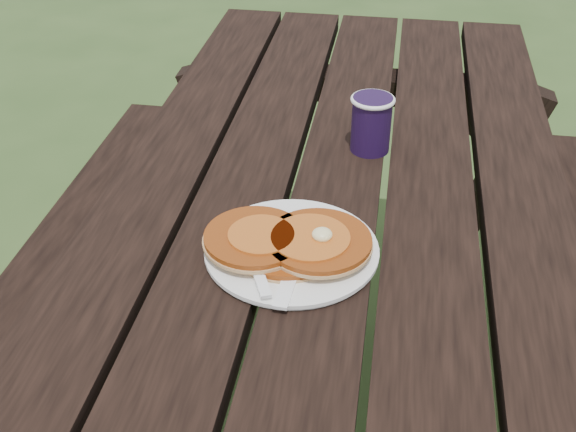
# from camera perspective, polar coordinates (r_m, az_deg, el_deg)

# --- Properties ---
(picnic_table) EXTENTS (1.36, 1.80, 0.75)m
(picnic_table) POSITION_cam_1_polar(r_m,az_deg,el_deg) (1.38, 2.94, -12.87)
(picnic_table) COLOR black
(picnic_table) RESTS_ON ground
(plate) EXTENTS (0.29, 0.29, 0.01)m
(plate) POSITION_cam_1_polar(r_m,az_deg,el_deg) (1.03, 0.29, -2.77)
(plate) COLOR white
(plate) RESTS_ON picnic_table
(pancake_stack) EXTENTS (0.24, 0.15, 0.04)m
(pancake_stack) POSITION_cam_1_polar(r_m,az_deg,el_deg) (1.02, 0.05, -2.04)
(pancake_stack) COLOR #913E10
(pancake_stack) RESTS_ON plate
(knife) EXTENTS (0.03, 0.18, 0.00)m
(knife) POSITION_cam_1_polar(r_m,az_deg,el_deg) (1.00, 0.51, -3.92)
(knife) COLOR white
(knife) RESTS_ON plate
(fork) EXTENTS (0.09, 0.16, 0.01)m
(fork) POSITION_cam_1_polar(r_m,az_deg,el_deg) (0.98, -2.43, -4.37)
(fork) COLOR white
(fork) RESTS_ON plate
(coffee_cup) EXTENTS (0.08, 0.08, 0.10)m
(coffee_cup) POSITION_cam_1_polar(r_m,az_deg,el_deg) (1.27, 6.61, 7.51)
(coffee_cup) COLOR black
(coffee_cup) RESTS_ON picnic_table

